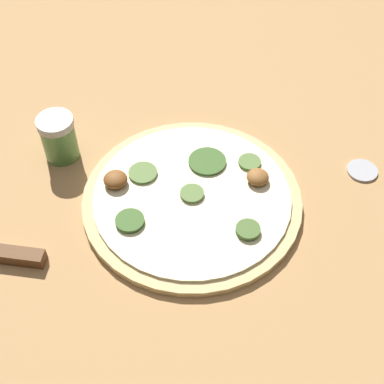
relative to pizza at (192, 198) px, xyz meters
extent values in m
plane|color=tan|center=(0.00, 0.00, -0.01)|extent=(3.00, 3.00, 0.00)
cylinder|color=#D6B77A|center=(0.00, 0.00, 0.00)|extent=(0.31, 0.31, 0.01)
cylinder|color=beige|center=(0.00, 0.00, 0.01)|extent=(0.28, 0.28, 0.00)
cylinder|color=#385B23|center=(-0.03, 0.06, 0.01)|extent=(0.06, 0.06, 0.00)
cylinder|color=#567538|center=(0.00, -0.01, 0.01)|extent=(0.03, 0.03, 0.00)
cylinder|color=#47662D|center=(0.10, 0.02, 0.01)|extent=(0.03, 0.03, 0.01)
cylinder|color=#567538|center=(0.01, 0.10, 0.01)|extent=(0.03, 0.03, 0.00)
cylinder|color=#567538|center=(-0.07, -0.03, 0.01)|extent=(0.04, 0.04, 0.00)
cylinder|color=#385B23|center=(-0.01, -0.10, 0.01)|extent=(0.04, 0.04, 0.01)
ellipsoid|color=brown|center=(-0.08, -0.07, 0.02)|extent=(0.03, 0.03, 0.02)
ellipsoid|color=brown|center=(0.04, 0.09, 0.01)|extent=(0.03, 0.03, 0.02)
cylinder|color=#4C7F42|center=(-0.20, -0.10, 0.02)|extent=(0.05, 0.05, 0.06)
cylinder|color=#B2B2B7|center=(-0.20, -0.10, 0.06)|extent=(0.05, 0.05, 0.01)
cylinder|color=#B2B2B7|center=(0.12, 0.23, 0.00)|extent=(0.05, 0.05, 0.01)
camera|label=1|loc=(0.37, -0.30, 0.58)|focal=50.00mm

